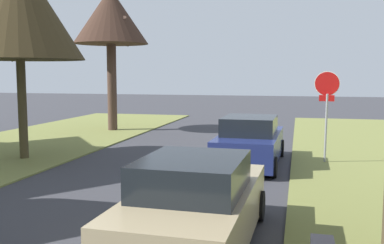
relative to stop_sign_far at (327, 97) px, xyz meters
The scene contains 5 objects.
stop_sign_far is the anchor object (origin of this frame).
street_tree_left_mid_b 10.54m from the stop_sign_far, behind, with size 4.26×4.26×6.85m.
street_tree_left_far 12.36m from the stop_sign_far, 149.09° to the left, with size 3.76×3.76×7.15m.
parked_sedan_tan 8.40m from the stop_sign_far, 107.64° to the right, with size 2.03×4.44×1.57m.
parked_sedan_navy 2.89m from the stop_sign_far, 161.05° to the right, with size 2.03×4.44×1.57m.
Camera 1 is at (3.78, 0.46, 2.91)m, focal length 41.15 mm.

